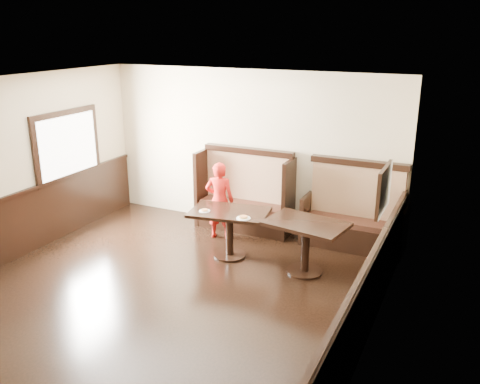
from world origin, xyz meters
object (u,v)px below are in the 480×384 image
Objects in this scene: booth_neighbor at (354,219)px; table_main at (229,222)px; table_neighbor at (306,235)px; booth_main at (245,200)px; child at (220,201)px.

table_main is (-1.67, -1.20, 0.10)m from booth_neighbor.
table_main is 1.26m from table_neighbor.
booth_main is 1.40× the size of table_neighbor.
booth_main is 1.97m from table_neighbor.
booth_neighbor is at bearing -178.05° from child.
child is (-1.74, 0.63, 0.08)m from table_neighbor.
child is at bearing 169.62° from table_neighbor.
booth_neighbor is (1.95, -0.00, -0.05)m from booth_main.
table_main is 0.97× the size of child.
booth_main is at bearing -122.36° from child.
child is (-0.20, -0.60, 0.14)m from booth_main.
child is (-0.49, 0.60, 0.09)m from table_main.
table_main is (0.28, -1.21, 0.06)m from booth_main.
booth_main is 1.24m from table_main.
table_neighbor is (-0.41, -1.23, 0.11)m from booth_neighbor.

